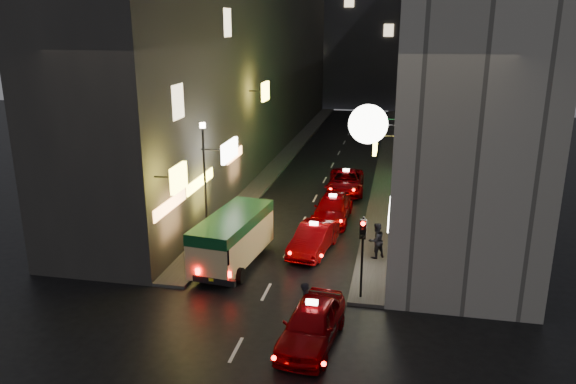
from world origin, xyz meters
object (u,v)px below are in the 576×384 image
Objects in this scene: lamp_post at (205,176)px; taxi_near at (312,321)px; traffic_light at (363,241)px; pedestrian_crossing at (306,300)px; minibus at (233,234)px.

taxi_near is at bearing -50.02° from lamp_post.
lamp_post is at bearing 129.98° from taxi_near.
traffic_light reaches higher than taxi_near.
taxi_near is 1.67× the size of traffic_light.
pedestrian_crossing is 0.54× the size of traffic_light.
traffic_light is at bearing -46.96° from pedestrian_crossing.
lamp_post reaches higher than taxi_near.
taxi_near is (4.71, -5.95, -0.66)m from minibus.
lamp_post is (-6.29, 6.65, 2.78)m from pedestrian_crossing.
lamp_post is at bearing 134.29° from minibus.
pedestrian_crossing is at bearing -131.98° from traffic_light.
lamp_post is (-2.02, 2.07, 2.16)m from minibus.
traffic_light reaches higher than minibus.
minibus is 7.62m from taxi_near.
minibus reaches higher than pedestrian_crossing.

